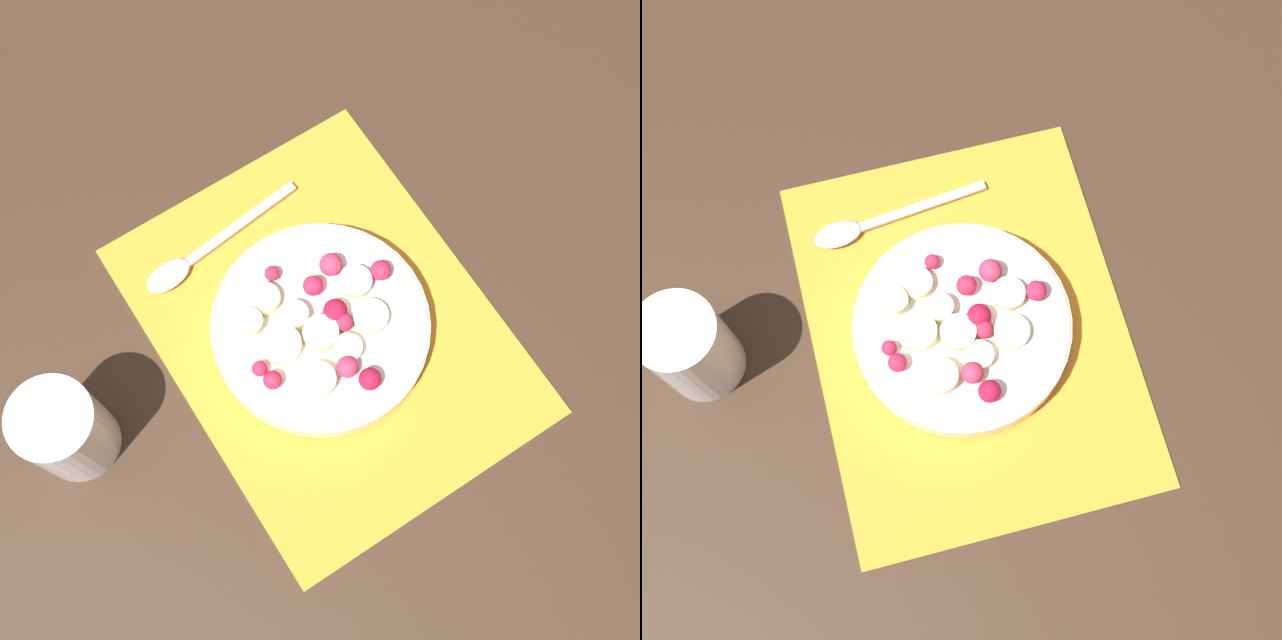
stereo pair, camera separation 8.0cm
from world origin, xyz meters
TOP-DOWN VIEW (x-y plane):
  - ground_plane at (0.00, 0.00)m, footprint 3.00×3.00m
  - placemat at (0.00, 0.00)m, footprint 0.38×0.29m
  - fruit_bowl at (-0.00, -0.01)m, footprint 0.20×0.20m
  - spoon at (-0.13, -0.07)m, footprint 0.04×0.18m
  - drinking_glass at (-0.03, -0.24)m, footprint 0.07×0.07m

SIDE VIEW (x-z plane):
  - ground_plane at x=0.00m, z-range 0.00..0.00m
  - placemat at x=0.00m, z-range 0.00..0.01m
  - spoon at x=-0.13m, z-range 0.01..0.01m
  - fruit_bowl at x=0.00m, z-range 0.00..0.05m
  - drinking_glass at x=-0.03m, z-range 0.00..0.11m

